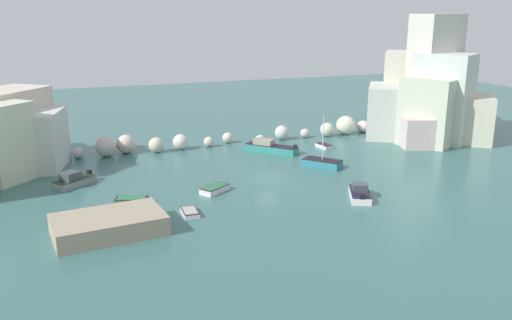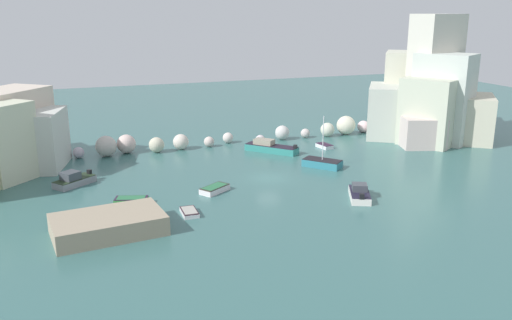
# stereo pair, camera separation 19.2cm
# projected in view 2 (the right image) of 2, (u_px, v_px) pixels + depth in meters

# --- Properties ---
(cove_water) EXTENTS (160.00, 160.00, 0.00)m
(cove_water) POSITION_uv_depth(u_px,v_px,m) (269.00, 178.00, 58.05)
(cove_water) COLOR #396765
(cove_water) RESTS_ON ground
(cliff_headland_right) EXTENTS (18.37, 19.57, 17.06)m
(cliff_headland_right) POSITION_uv_depth(u_px,v_px,m) (429.00, 101.00, 75.97)
(cliff_headland_right) COLOR beige
(cliff_headland_right) RESTS_ON ground
(rock_breakwater) EXTENTS (41.96, 3.85, 2.73)m
(rock_breakwater) POSITION_uv_depth(u_px,v_px,m) (232.00, 137.00, 72.24)
(rock_breakwater) COLOR silver
(rock_breakwater) RESTS_ON ground
(stone_dock) EXTENTS (9.27, 6.25, 1.60)m
(stone_dock) POSITION_uv_depth(u_px,v_px,m) (108.00, 224.00, 43.43)
(stone_dock) COLOR tan
(stone_dock) RESTS_ON ground
(moored_boat_0) EXTENTS (4.31, 4.62, 6.02)m
(moored_boat_0) POSITION_uv_depth(u_px,v_px,m) (322.00, 163.00, 62.05)
(moored_boat_0) COLOR teal
(moored_boat_0) RESTS_ON cove_water
(moored_boat_1) EXTENTS (4.51, 4.04, 1.56)m
(moored_boat_1) POSITION_uv_depth(u_px,v_px,m) (74.00, 180.00, 55.49)
(moored_boat_1) COLOR gray
(moored_boat_1) RESTS_ON cove_water
(moored_boat_2) EXTENTS (3.41, 2.98, 0.62)m
(moored_boat_2) POSITION_uv_depth(u_px,v_px,m) (215.00, 189.00, 53.55)
(moored_boat_2) COLOR white
(moored_boat_2) RESTS_ON cove_water
(moored_boat_3) EXTENTS (3.31, 2.27, 0.69)m
(moored_boat_3) POSITION_uv_depth(u_px,v_px,m) (131.00, 201.00, 50.09)
(moored_boat_3) COLOR #3C8D42
(moored_boat_3) RESTS_ON cove_water
(moored_boat_4) EXTENTS (5.98, 6.40, 1.56)m
(moored_boat_4) POSITION_uv_depth(u_px,v_px,m) (270.00, 147.00, 68.68)
(moored_boat_4) COLOR teal
(moored_boat_4) RESTS_ON cove_water
(moored_boat_5) EXTENTS (1.63, 2.53, 0.53)m
(moored_boat_5) POSITION_uv_depth(u_px,v_px,m) (324.00, 146.00, 70.71)
(moored_boat_5) COLOR white
(moored_boat_5) RESTS_ON cove_water
(moored_boat_6) EXTENTS (1.39, 2.44, 0.43)m
(moored_boat_6) POSITION_uv_depth(u_px,v_px,m) (189.00, 212.00, 47.67)
(moored_boat_6) COLOR white
(moored_boat_6) RESTS_ON cove_water
(moored_boat_7) EXTENTS (3.43, 4.57, 1.39)m
(moored_boat_7) POSITION_uv_depth(u_px,v_px,m) (360.00, 193.00, 51.66)
(moored_boat_7) COLOR white
(moored_boat_7) RESTS_ON cove_water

